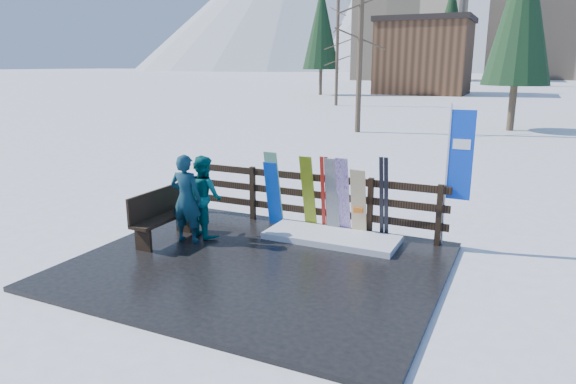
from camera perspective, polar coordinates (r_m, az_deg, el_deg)
The scene contains 18 objects.
ground at distance 8.81m, azimuth -3.43°, elevation -8.32°, with size 700.00×700.00×0.00m, color white.
deck at distance 8.79m, azimuth -3.44°, elevation -8.08°, with size 6.00×5.00×0.08m, color black.
fence at distance 10.46m, azimuth 2.28°, elevation -0.43°, with size 5.60×0.10×1.15m.
snow_patch at distance 9.84m, azimuth 4.84°, elevation -5.05°, with size 2.52×1.00×0.12m, color white.
bench at distance 9.97m, azimuth -13.97°, elevation -2.41°, with size 0.41×1.50×0.97m.
snowboard_0 at distance 10.55m, azimuth -1.69°, elevation -0.19°, with size 0.30×0.03×1.38m, color blue.
snowboard_1 at distance 10.51m, azimuth -1.58°, elevation 0.37°, with size 0.28×0.03×1.61m, color silver.
snowboard_2 at distance 10.20m, azimuth 2.28°, elevation -0.14°, with size 0.25×0.03×1.58m, color #D7F713.
snowboard_3 at distance 9.95m, azimuth 6.15°, elevation -0.51°, with size 0.25×0.03×1.60m, color white.
snowboard_4 at distance 10.02m, azimuth 4.95°, elevation -0.48°, with size 0.26×0.03×1.54m, color black.
snowboard_5 at distance 9.88m, azimuth 7.83°, elevation -1.29°, with size 0.29×0.03×1.38m, color silver.
ski_pair_a at distance 10.15m, azimuth 4.14°, elevation -0.26°, with size 0.16×0.24×1.54m.
ski_pair_b at distance 9.79m, azimuth 10.60°, elevation -0.73°, with size 0.17×0.33×1.63m.
rental_flag at distance 9.59m, azimuth 18.31°, elevation 3.34°, with size 0.45×0.04×2.60m.
person_front at distance 9.72m, azimuth -11.27°, elevation -0.73°, with size 0.61×0.40×1.67m, color #144B55.
person_back at distance 10.02m, azimuth -9.32°, elevation -0.45°, with size 0.77×0.60×1.59m, color #096163.
resort_buildings at distance 122.75m, azimuth 24.85°, elevation 15.75°, with size 73.00×87.60×22.60m.
trees at distance 56.34m, azimuth 24.72°, elevation 15.07°, with size 42.18×68.67×12.47m.
Camera 1 is at (3.94, -7.13, 3.34)m, focal length 32.00 mm.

